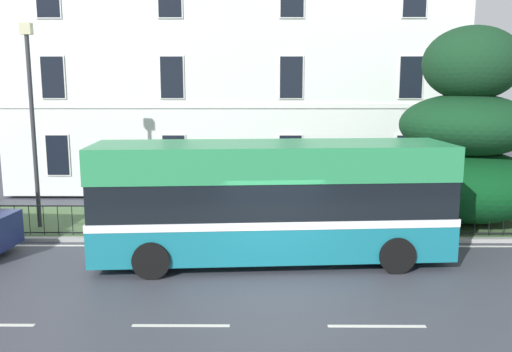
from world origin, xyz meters
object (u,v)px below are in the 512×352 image
Objects in this scene: georgian_townhouse at (236,50)px; evergreen_tree at (466,142)px; single_decker_bus at (272,200)px; street_lamp_post at (32,113)px; litter_bin at (385,215)px.

evergreen_tree is (8.35, -8.81, -3.66)m from georgian_townhouse.
street_lamp_post is (-7.77, 3.10, 2.21)m from single_decker_bus.
evergreen_tree reaches higher than single_decker_bus.
litter_bin is (5.19, -10.59, -5.82)m from georgian_townhouse.
georgian_townhouse is at bearing 57.69° from street_lamp_post.
georgian_townhouse is at bearing 92.53° from single_decker_bus.
single_decker_bus is 4.52m from litter_bin.
evergreen_tree is 0.69× the size of single_decker_bus.
litter_bin is at bearing -63.88° from georgian_townhouse.
evergreen_tree is at bearing 4.24° from street_lamp_post.
georgian_townhouse is 13.16m from litter_bin.
single_decker_bus is 8.31× the size of litter_bin.
street_lamp_post is at bearing -122.31° from georgian_townhouse.
litter_bin is at bearing 29.05° from single_decker_bus.
single_decker_bus is at bearing -148.53° from evergreen_tree.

